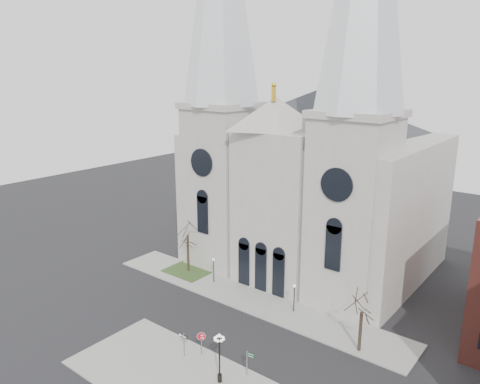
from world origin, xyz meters
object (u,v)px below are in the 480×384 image
Objects in this scene: stop_sign at (201,339)px; globe_lamp at (219,352)px; street_name_sign at (248,361)px; one_way_sign at (184,341)px.

globe_lamp reaches higher than stop_sign.
stop_sign is 5.36m from street_name_sign.
street_name_sign is at bearing -21.38° from stop_sign.
street_name_sign is at bearing 57.70° from globe_lamp.
globe_lamp is 1.95× the size of one_way_sign.
globe_lamp is at bearing -50.44° from stop_sign.
one_way_sign is (-1.15, -1.17, -0.12)m from stop_sign.
one_way_sign is at bearing 171.37° from globe_lamp.
stop_sign is 1.01× the size of street_name_sign.
globe_lamp is at bearing -4.77° from one_way_sign.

